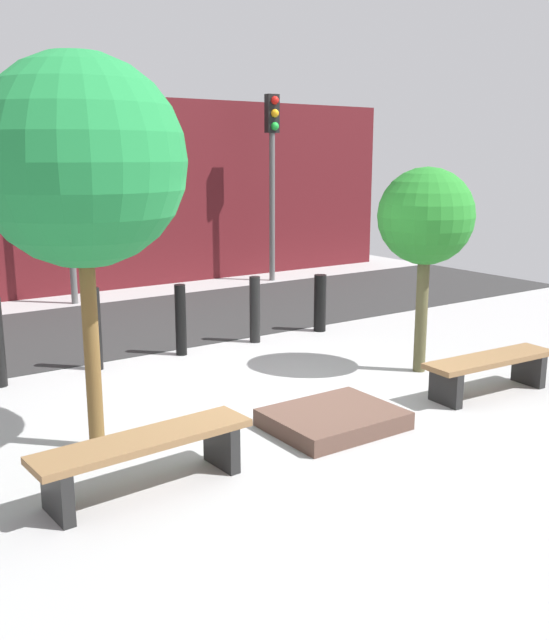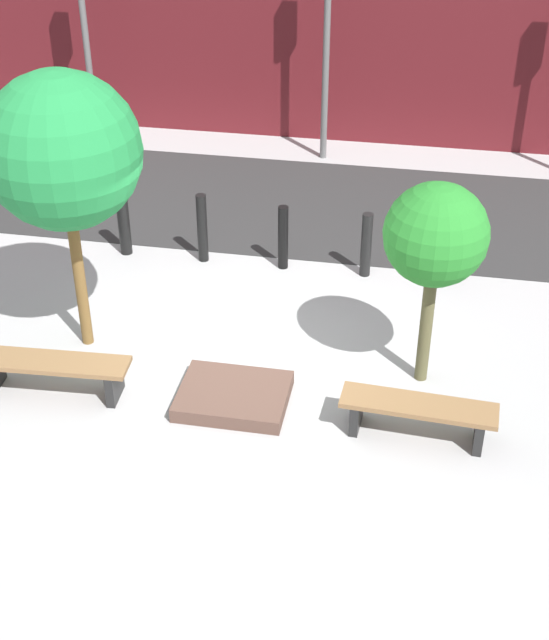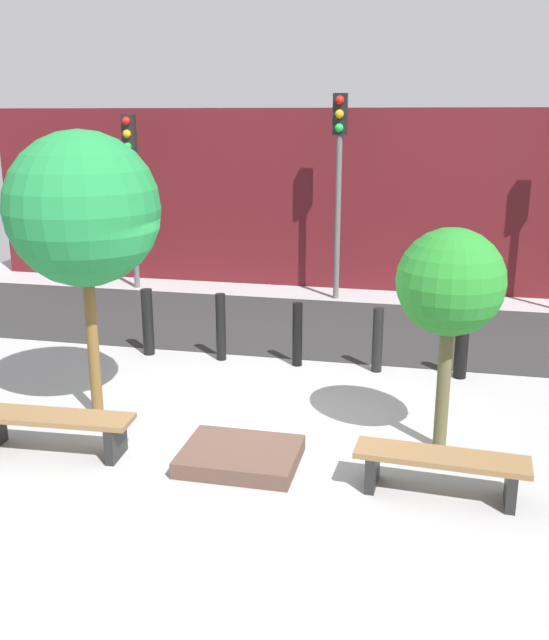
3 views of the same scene
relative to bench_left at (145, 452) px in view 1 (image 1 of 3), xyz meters
The scene contains 14 objects.
ground_plane 2.39m from the bench_left, 26.14° to the left, with size 18.00×18.00×0.00m, color #989898.
road_strip 5.98m from the bench_left, 69.15° to the left, with size 18.00×3.71×0.01m, color #292929.
building_facade 9.27m from the bench_left, 76.53° to the left, with size 16.20×0.50×3.83m, color #511419.
bench_left is the anchor object (origin of this frame).
bench_right 4.25m from the bench_left, ahead, with size 1.73×0.52×0.44m.
planter_bed 2.15m from the bench_left, ahead, with size 1.26×1.01×0.18m, color brown.
tree_behind_left_bench 2.51m from the bench_left, 90.00° to the left, with size 1.83×1.83×3.53m.
tree_behind_right_bench 4.67m from the bench_left, 14.33° to the left, with size 1.18×1.18×2.54m.
bollard_left 3.60m from the bench_left, 75.15° to the left, with size 0.15×0.15×1.06m, color black.
bollard_center 4.08m from the bench_left, 58.56° to the left, with size 0.15×0.15×0.98m, color black.
bollard_right 4.82m from the bench_left, 46.24° to the left, with size 0.16×0.16×0.97m, color black.
bollard_far_right 5.72m from the bench_left, 37.49° to the left, with size 0.19×0.19×0.88m, color black.
traffic_light_mid_west 8.38m from the bench_left, 74.61° to the left, with size 0.28×0.27×4.09m.
traffic_light_mid_east 10.41m from the bench_left, 49.65° to the left, with size 0.28×0.27×3.92m.
Camera 1 is at (-4.31, -6.04, 2.66)m, focal length 40.00 mm.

